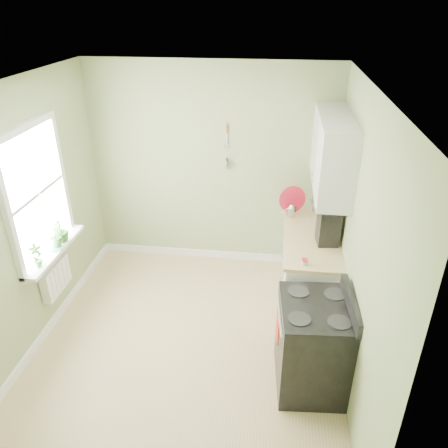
# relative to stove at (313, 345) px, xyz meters

# --- Properties ---
(floor) EXTENTS (3.20, 3.60, 0.02)m
(floor) POSITION_rel_stove_xyz_m (-1.28, 0.36, -0.47)
(floor) COLOR tan
(floor) RESTS_ON ground
(ceiling) EXTENTS (3.20, 3.60, 0.02)m
(ceiling) POSITION_rel_stove_xyz_m (-1.28, 0.36, 2.25)
(ceiling) COLOR white
(ceiling) RESTS_ON wall_back
(wall_back) EXTENTS (3.20, 0.02, 2.70)m
(wall_back) POSITION_rel_stove_xyz_m (-1.28, 2.17, 0.89)
(wall_back) COLOR #91A06D
(wall_back) RESTS_ON floor
(wall_left) EXTENTS (0.02, 3.60, 2.70)m
(wall_left) POSITION_rel_stove_xyz_m (-2.89, 0.36, 0.89)
(wall_left) COLOR #91A06D
(wall_left) RESTS_ON floor
(wall_right) EXTENTS (0.02, 3.60, 2.70)m
(wall_right) POSITION_rel_stove_xyz_m (0.33, 0.36, 0.89)
(wall_right) COLOR #91A06D
(wall_right) RESTS_ON floor
(base_cabinets) EXTENTS (0.60, 1.60, 0.87)m
(base_cabinets) POSITION_rel_stove_xyz_m (0.02, 1.36, -0.03)
(base_cabinets) COLOR silver
(base_cabinets) RESTS_ON floor
(countertop) EXTENTS (0.64, 1.60, 0.04)m
(countertop) POSITION_rel_stove_xyz_m (0.01, 1.36, 0.43)
(countertop) COLOR #CEB97E
(countertop) RESTS_ON base_cabinets
(upper_cabinets) EXTENTS (0.35, 1.40, 0.80)m
(upper_cabinets) POSITION_rel_stove_xyz_m (0.15, 1.46, 1.39)
(upper_cabinets) COLOR silver
(upper_cabinets) RESTS_ON wall_right
(window) EXTENTS (0.06, 1.14, 1.44)m
(window) POSITION_rel_stove_xyz_m (-2.86, 0.66, 1.09)
(window) COLOR white
(window) RESTS_ON wall_left
(window_sill) EXTENTS (0.18, 1.14, 0.04)m
(window_sill) POSITION_rel_stove_xyz_m (-2.79, 0.66, 0.42)
(window_sill) COLOR white
(window_sill) RESTS_ON wall_left
(radiator) EXTENTS (0.12, 0.50, 0.35)m
(radiator) POSITION_rel_stove_xyz_m (-2.82, 0.61, 0.09)
(radiator) COLOR white
(radiator) RESTS_ON wall_left
(wall_utensils) EXTENTS (0.02, 0.14, 0.58)m
(wall_utensils) POSITION_rel_stove_xyz_m (-1.08, 2.14, 1.10)
(wall_utensils) COLOR #CEB97E
(wall_utensils) RESTS_ON wall_back
(stove) EXTENTS (0.71, 0.79, 1.03)m
(stove) POSITION_rel_stove_xyz_m (0.00, 0.00, 0.00)
(stove) COLOR black
(stove) RESTS_ON floor
(stand_mixer) EXTENTS (0.23, 0.34, 0.39)m
(stand_mixer) POSITION_rel_stove_xyz_m (0.12, 2.10, 0.61)
(stand_mixer) COLOR #B2B2B7
(stand_mixer) RESTS_ON countertop
(kettle) EXTENTS (0.17, 0.10, 0.17)m
(kettle) POSITION_rel_stove_xyz_m (-0.23, 1.75, 0.53)
(kettle) COLOR silver
(kettle) RESTS_ON countertop
(coffee_maker) EXTENTS (0.25, 0.27, 0.39)m
(coffee_maker) POSITION_rel_stove_xyz_m (0.16, 1.16, 0.63)
(coffee_maker) COLOR black
(coffee_maker) RESTS_ON countertop
(red_tray) EXTENTS (0.34, 0.18, 0.34)m
(red_tray) POSITION_rel_stove_xyz_m (-0.22, 1.90, 0.62)
(red_tray) COLOR red
(red_tray) RESTS_ON countertop
(jar) EXTENTS (0.07, 0.07, 0.07)m
(jar) POSITION_rel_stove_xyz_m (-0.10, 0.66, 0.48)
(jar) COLOR #BFAD94
(jar) RESTS_ON countertop
(plant_a) EXTENTS (0.17, 0.17, 0.27)m
(plant_a) POSITION_rel_stove_xyz_m (-2.78, 0.30, 0.57)
(plant_a) COLOR #316227
(plant_a) RESTS_ON window_sill
(plant_b) EXTENTS (0.18, 0.19, 0.28)m
(plant_b) POSITION_rel_stove_xyz_m (-2.78, 0.72, 0.57)
(plant_b) COLOR #316227
(plant_b) RESTS_ON window_sill
(plant_c) EXTENTS (0.17, 0.17, 0.28)m
(plant_c) POSITION_rel_stove_xyz_m (-2.78, 0.84, 0.58)
(plant_c) COLOR #316227
(plant_c) RESTS_ON window_sill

